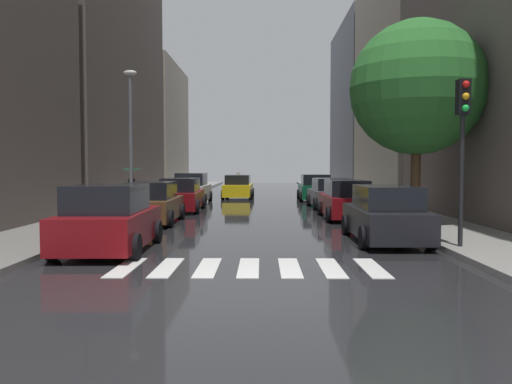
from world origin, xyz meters
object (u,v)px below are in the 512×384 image
object	(u,v)px
parked_car_right_nearest	(385,216)
pedestrian_foreground	(132,180)
parked_car_right_third	(330,194)
parked_car_left_fourth	(192,189)
parked_car_left_nearest	(109,220)
parked_car_right_second	(346,201)
parked_car_right_fourth	(315,188)
parked_car_left_second	(153,204)
street_tree_right	(417,88)
taxi_midroad	(238,187)
traffic_light_right_corner	(463,125)
parked_car_left_third	(181,196)
lamp_post_left	(131,130)

from	to	relation	value
parked_car_right_nearest	pedestrian_foreground	bearing A→B (deg)	46.86
parked_car_right_third	parked_car_left_fourth	bearing A→B (deg)	63.09
parked_car_left_nearest	parked_car_right_second	distance (m)	11.24
parked_car_right_second	parked_car_right_third	world-z (taller)	parked_car_right_second
parked_car_right_fourth	parked_car_right_third	bearing A→B (deg)	-177.24
parked_car_left_second	street_tree_right	distance (m)	10.88
parked_car_left_fourth	parked_car_right_nearest	size ratio (longest dim) A/B	0.97
parked_car_right_third	pedestrian_foreground	xyz separation A→B (m)	(-9.89, -2.90, 0.83)
taxi_midroad	street_tree_right	distance (m)	18.65
parked_car_right_nearest	parked_car_right_second	world-z (taller)	parked_car_right_nearest
parked_car_left_fourth	parked_car_right_second	xyz separation A→B (m)	(7.79, -9.32, -0.07)
parked_car_right_second	traffic_light_right_corner	size ratio (longest dim) A/B	1.06
taxi_midroad	traffic_light_right_corner	xyz separation A→B (m)	(6.80, -22.30, 2.52)
pedestrian_foreground	traffic_light_right_corner	distance (m)	16.00
parked_car_left_third	parked_car_right_second	world-z (taller)	parked_car_right_second
parked_car_left_second	taxi_midroad	size ratio (longest dim) A/B	0.96
parked_car_left_second	taxi_midroad	distance (m)	15.92
parked_car_left_third	taxi_midroad	world-z (taller)	taxi_midroad
taxi_midroad	parked_car_left_fourth	bearing A→B (deg)	151.92
lamp_post_left	traffic_light_right_corner	bearing A→B (deg)	-40.93
parked_car_left_third	lamp_post_left	xyz separation A→B (m)	(-1.83, -2.46, 3.06)
parked_car_right_fourth	pedestrian_foreground	distance (m)	13.21
parked_car_right_second	parked_car_right_third	size ratio (longest dim) A/B	1.04
parked_car_right_nearest	taxi_midroad	size ratio (longest dim) A/B	0.96
lamp_post_left	parked_car_right_second	bearing A→B (deg)	-7.04
parked_car_right_fourth	traffic_light_right_corner	world-z (taller)	traffic_light_right_corner
parked_car_left_fourth	taxi_midroad	xyz separation A→B (m)	(2.60, 4.60, -0.08)
parked_car_right_nearest	street_tree_right	size ratio (longest dim) A/B	0.61
parked_car_right_nearest	parked_car_right_second	size ratio (longest dim) A/B	0.98
parked_car_left_fourth	traffic_light_right_corner	distance (m)	20.19
street_tree_right	parked_car_right_third	bearing A→B (deg)	103.69
parked_car_right_nearest	lamp_post_left	size ratio (longest dim) A/B	0.71
pedestrian_foreground	parked_car_right_nearest	bearing A→B (deg)	-10.07
parked_car_left_nearest	parked_car_left_third	bearing A→B (deg)	-1.22
parked_car_right_second	taxi_midroad	distance (m)	14.86
parked_car_left_fourth	lamp_post_left	world-z (taller)	lamp_post_left
parked_car_left_third	parked_car_right_third	distance (m)	7.92
parked_car_right_nearest	parked_car_right_second	distance (m)	6.58
parked_car_left_second	lamp_post_left	xyz separation A→B (m)	(-1.58, 2.94, 3.07)
parked_car_right_third	lamp_post_left	world-z (taller)	lamp_post_left
pedestrian_foreground	street_tree_right	distance (m)	13.54
parked_car_right_fourth	pedestrian_foreground	xyz separation A→B (m)	(-9.69, -8.93, 0.78)
parked_car_left_third	street_tree_right	world-z (taller)	street_tree_right
parked_car_right_second	parked_car_left_third	bearing A→B (deg)	64.22
parked_car_right_third	lamp_post_left	distance (m)	10.94
parked_car_right_fourth	street_tree_right	distance (m)	15.13
parked_car_left_second	taxi_midroad	world-z (taller)	taxi_midroad
parked_car_right_nearest	taxi_midroad	xyz separation A→B (m)	(-5.28, 20.50, -0.01)
parked_car_left_second	parked_car_left_third	size ratio (longest dim) A/B	0.93
parked_car_left_nearest	parked_car_right_fourth	world-z (taller)	parked_car_left_nearest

